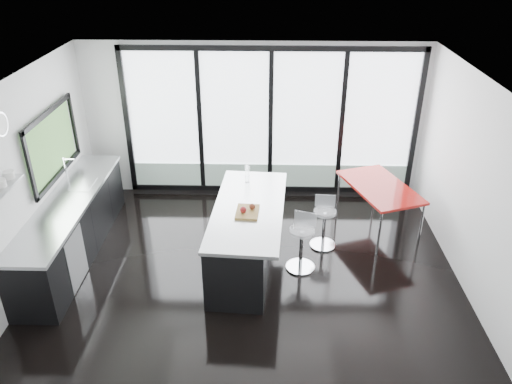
{
  "coord_description": "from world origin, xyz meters",
  "views": [
    {
      "loc": [
        0.27,
        -5.9,
        4.45
      ],
      "look_at": [
        0.1,
        0.3,
        1.15
      ],
      "focal_mm": 35.0,
      "sensor_mm": 36.0,
      "label": 1
    }
  ],
  "objects_px": {
    "island": "(244,235)",
    "red_table": "(377,207)",
    "bar_stool_far": "(324,228)",
    "bar_stool_near": "(301,249)"
  },
  "relations": [
    {
      "from": "island",
      "to": "red_table",
      "type": "xyz_separation_m",
      "value": [
        2.15,
        1.03,
        -0.09
      ]
    },
    {
      "from": "bar_stool_far",
      "to": "red_table",
      "type": "distance_m",
      "value": 1.08
    },
    {
      "from": "island",
      "to": "red_table",
      "type": "bearing_deg",
      "value": 25.62
    },
    {
      "from": "island",
      "to": "bar_stool_near",
      "type": "bearing_deg",
      "value": -8.47
    },
    {
      "from": "island",
      "to": "bar_stool_far",
      "type": "bearing_deg",
      "value": 20.99
    },
    {
      "from": "island",
      "to": "bar_stool_near",
      "type": "xyz_separation_m",
      "value": [
        0.84,
        -0.12,
        -0.15
      ]
    },
    {
      "from": "bar_stool_far",
      "to": "red_table",
      "type": "relative_size",
      "value": 0.44
    },
    {
      "from": "island",
      "to": "bar_stool_far",
      "type": "xyz_separation_m",
      "value": [
        1.22,
        0.47,
        -0.16
      ]
    },
    {
      "from": "bar_stool_far",
      "to": "red_table",
      "type": "height_order",
      "value": "red_table"
    },
    {
      "from": "bar_stool_near",
      "to": "red_table",
      "type": "distance_m",
      "value": 1.75
    }
  ]
}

